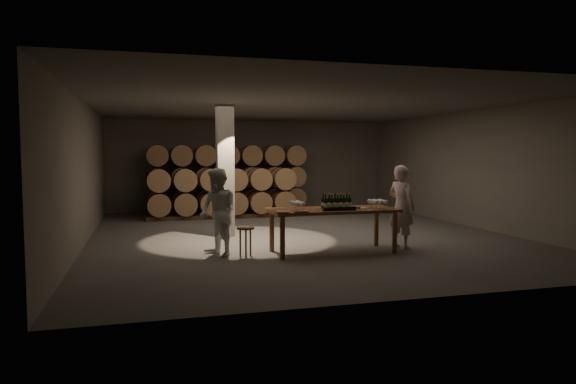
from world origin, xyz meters
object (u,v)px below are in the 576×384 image
object	(u,v)px
stool	(245,232)
person_man	(401,207)
notebook_near	(301,212)
tasting_table	(333,214)
plate	(360,208)
person_woman	(218,212)
bottle_cluster	(336,203)

from	to	relation	value
stool	person_man	bearing A→B (deg)	-0.33
notebook_near	tasting_table	bearing A→B (deg)	35.76
tasting_table	stool	size ratio (longest dim) A/B	4.48
plate	stool	world-z (taller)	plate
person_man	person_woman	size ratio (longest dim) A/B	1.02
bottle_cluster	notebook_near	size ratio (longest dim) A/B	2.31
person_woman	plate	bearing A→B (deg)	58.29
person_man	bottle_cluster	bearing A→B (deg)	69.58
tasting_table	notebook_near	xyz separation A→B (m)	(-0.82, -0.45, 0.12)
tasting_table	stool	bearing A→B (deg)	177.79
bottle_cluster	notebook_near	distance (m)	0.99
stool	person_man	xyz separation A→B (m)	(3.38, -0.02, 0.42)
notebook_near	person_woman	size ratio (longest dim) A/B	0.15
tasting_table	plate	xyz separation A→B (m)	(0.56, -0.10, 0.11)
plate	person_man	xyz separation A→B (m)	(1.01, 0.15, -0.02)
notebook_near	person_man	xyz separation A→B (m)	(2.39, 0.50, -0.02)
notebook_near	stool	world-z (taller)	notebook_near
stool	person_woman	size ratio (longest dim) A/B	0.33
plate	person_woman	distance (m)	2.90
tasting_table	stool	xyz separation A→B (m)	(-1.80, 0.07, -0.32)
bottle_cluster	notebook_near	bearing A→B (deg)	-154.14
bottle_cluster	notebook_near	world-z (taller)	bottle_cluster
stool	notebook_near	bearing A→B (deg)	-27.82
notebook_near	person_man	world-z (taller)	person_man
notebook_near	person_man	distance (m)	2.44
notebook_near	person_woman	distance (m)	1.65
tasting_table	person_woman	xyz separation A→B (m)	(-2.32, 0.23, 0.08)
bottle_cluster	stool	world-z (taller)	bottle_cluster
tasting_table	plate	world-z (taller)	plate
person_man	tasting_table	bearing A→B (deg)	68.68
plate	stool	size ratio (longest dim) A/B	0.47
notebook_near	bottle_cluster	bearing A→B (deg)	32.76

